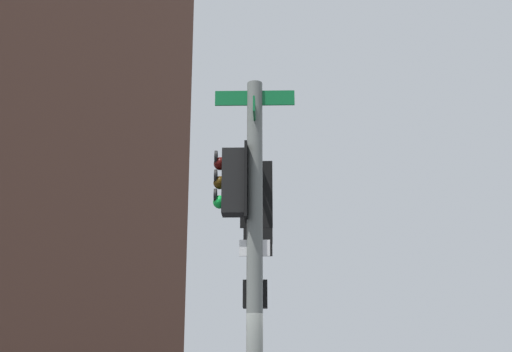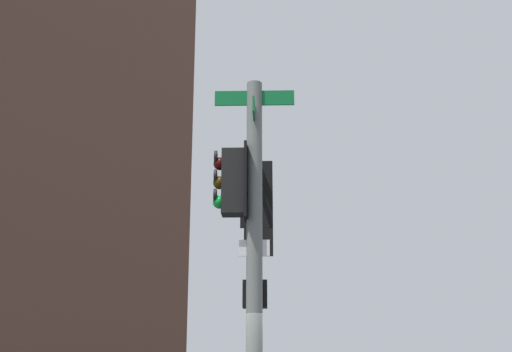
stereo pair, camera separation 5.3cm
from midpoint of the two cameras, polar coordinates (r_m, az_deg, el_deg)
name	(u,v)px [view 2 (the right image)]	position (r m, az deg, el deg)	size (l,w,h in m)	color
signal_pole_assembly	(254,225)	(11.48, -0.04, -4.12)	(3.96, 4.27, 6.06)	slate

